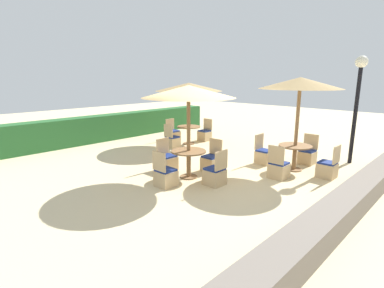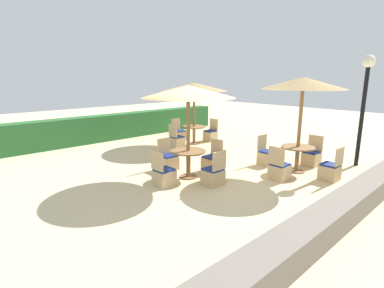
{
  "view_description": "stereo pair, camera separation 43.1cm",
  "coord_description": "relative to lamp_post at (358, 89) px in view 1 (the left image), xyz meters",
  "views": [
    {
      "loc": [
        -5.77,
        -4.96,
        2.73
      ],
      "look_at": [
        0.0,
        0.6,
        0.9
      ],
      "focal_mm": 28.0,
      "sensor_mm": 36.0,
      "label": 1
    },
    {
      "loc": [
        -5.46,
        -5.26,
        2.73
      ],
      "look_at": [
        0.0,
        0.6,
        0.9
      ],
      "focal_mm": 28.0,
      "sensor_mm": 36.0,
      "label": 2
    }
  ],
  "objects": [
    {
      "name": "patio_chair_back_right_west",
      "position": [
        -2.57,
        5.63,
        -2.09
      ],
      "size": [
        0.46,
        0.46,
        0.93
      ],
      "rotation": [
        0.0,
        0.0,
        -1.57
      ],
      "color": "tan",
      "rests_on": "ground_plane"
    },
    {
      "name": "lamp_post",
      "position": [
        0.0,
        0.0,
        0.0
      ],
      "size": [
        0.36,
        0.36,
        3.32
      ],
      "color": "black",
      "rests_on": "ground_plane"
    },
    {
      "name": "patio_chair_back_right_north",
      "position": [
        -1.66,
        6.57,
        -2.09
      ],
      "size": [
        0.46,
        0.46,
        0.93
      ],
      "rotation": [
        0.0,
        0.0,
        3.14
      ],
      "color": "tan",
      "rests_on": "ground_plane"
    },
    {
      "name": "round_table_back_right",
      "position": [
        -1.63,
        5.65,
        -1.8
      ],
      "size": [
        0.95,
        0.95,
        0.73
      ],
      "color": "olive",
      "rests_on": "ground_plane"
    },
    {
      "name": "parasol_back_right",
      "position": [
        -1.63,
        5.65,
        -0.06
      ],
      "size": [
        2.65,
        2.65,
        2.46
      ],
      "color": "olive",
      "rests_on": "ground_plane"
    },
    {
      "name": "parasol_front_right",
      "position": [
        -1.95,
        0.96,
        0.16
      ],
      "size": [
        2.3,
        2.3,
        2.69
      ],
      "color": "olive",
      "rests_on": "ground_plane"
    },
    {
      "name": "patio_chair_front_right_north",
      "position": [
        -1.99,
        1.96,
        -2.09
      ],
      "size": [
        0.46,
        0.46,
        0.93
      ],
      "rotation": [
        0.0,
        0.0,
        3.14
      ],
      "color": "tan",
      "rests_on": "ground_plane"
    },
    {
      "name": "patio_chair_front_right_south",
      "position": [
        -1.98,
        -0.02,
        -2.09
      ],
      "size": [
        0.46,
        0.46,
        0.93
      ],
      "color": "tan",
      "rests_on": "ground_plane"
    },
    {
      "name": "parasol_center",
      "position": [
        -4.59,
        2.74,
        -0.03
      ],
      "size": [
        2.47,
        2.47,
        2.49
      ],
      "color": "olive",
      "rests_on": "ground_plane"
    },
    {
      "name": "patio_chair_front_right_east",
      "position": [
        -1.03,
        0.96,
        -2.09
      ],
      "size": [
        0.46,
        0.46,
        0.93
      ],
      "rotation": [
        0.0,
        0.0,
        1.57
      ],
      "color": "tan",
      "rests_on": "ground_plane"
    },
    {
      "name": "patio_chair_back_right_east",
      "position": [
        -0.68,
        5.62,
        -2.09
      ],
      "size": [
        0.46,
        0.46,
        0.93
      ],
      "rotation": [
        0.0,
        0.0,
        1.57
      ],
      "color": "tan",
      "rests_on": "ground_plane"
    },
    {
      "name": "round_table_front_right",
      "position": [
        -1.95,
        0.96,
        -1.79
      ],
      "size": [
        0.95,
        0.95,
        0.75
      ],
      "color": "olive",
      "rests_on": "ground_plane"
    },
    {
      "name": "hedge_row",
      "position": [
        -4.41,
        8.8,
        -1.81
      ],
      "size": [
        13.0,
        0.7,
        1.09
      ],
      "primitive_type": "cube",
      "color": "#28602D",
      "rests_on": "ground_plane"
    },
    {
      "name": "ground_plane",
      "position": [
        -4.41,
        2.19,
        -2.35
      ],
      "size": [
        40.0,
        40.0,
        0.0
      ],
      "primitive_type": "plane",
      "color": "beige"
    },
    {
      "name": "stone_border",
      "position": [
        -4.41,
        -1.15,
        -2.11
      ],
      "size": [
        10.0,
        0.56,
        0.47
      ],
      "primitive_type": "cube",
      "color": "slate",
      "rests_on": "ground_plane"
    },
    {
      "name": "patio_chair_center_north",
      "position": [
        -4.55,
        3.67,
        -2.09
      ],
      "size": [
        0.46,
        0.46,
        0.93
      ],
      "rotation": [
        0.0,
        0.0,
        3.14
      ],
      "color": "tan",
      "rests_on": "ground_plane"
    },
    {
      "name": "patio_chair_center_east",
      "position": [
        -3.7,
        2.69,
        -2.09
      ],
      "size": [
        0.46,
        0.46,
        0.93
      ],
      "rotation": [
        0.0,
        0.0,
        1.57
      ],
      "color": "tan",
      "rests_on": "ground_plane"
    },
    {
      "name": "patio_chair_front_right_west",
      "position": [
        -2.95,
        0.93,
        -2.09
      ],
      "size": [
        0.46,
        0.46,
        0.93
      ],
      "rotation": [
        0.0,
        0.0,
        -1.57
      ],
      "color": "tan",
      "rests_on": "ground_plane"
    },
    {
      "name": "patio_chair_center_west",
      "position": [
        -5.49,
        2.68,
        -2.09
      ],
      "size": [
        0.46,
        0.46,
        0.93
      ],
      "rotation": [
        0.0,
        0.0,
        -1.57
      ],
      "color": "tan",
      "rests_on": "ground_plane"
    },
    {
      "name": "round_table_center",
      "position": [
        -4.59,
        2.74,
        -1.78
      ],
      "size": [
        0.95,
        0.95,
        0.76
      ],
      "color": "olive",
      "rests_on": "ground_plane"
    },
    {
      "name": "patio_chair_center_south",
      "position": [
        -4.54,
        1.84,
        -2.09
      ],
      "size": [
        0.46,
        0.46,
        0.93
      ],
      "color": "tan",
      "rests_on": "ground_plane"
    }
  ]
}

